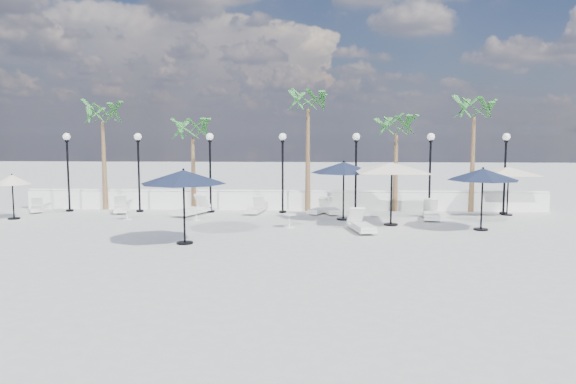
{
  "coord_description": "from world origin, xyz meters",
  "views": [
    {
      "loc": [
        1.47,
        -20.3,
        3.96
      ],
      "look_at": [
        0.46,
        2.05,
        1.5
      ],
      "focal_mm": 35.0,
      "sensor_mm": 36.0,
      "label": 1
    }
  ],
  "objects_px": {
    "lounger_6": "(361,225)",
    "parasol_cream_sq_b": "(509,167)",
    "parasol_navy_left": "(183,177)",
    "lounger_7": "(431,214)",
    "lounger_5": "(255,209)",
    "parasol_navy_mid": "(344,168)",
    "lounger_1": "(192,210)",
    "parasol_navy_right": "(483,175)",
    "lounger_0": "(37,208)",
    "parasol_cream_small": "(12,180)",
    "parasol_cream_sq_a": "(392,163)",
    "lounger_2": "(120,208)",
    "lounger_3": "(319,210)",
    "lounger_4": "(330,209)"
  },
  "relations": [
    {
      "from": "lounger_7",
      "to": "parasol_navy_right",
      "type": "relative_size",
      "value": 0.76
    },
    {
      "from": "lounger_3",
      "to": "lounger_7",
      "type": "xyz_separation_m",
      "value": [
        4.98,
        -1.5,
        0.05
      ]
    },
    {
      "from": "lounger_6",
      "to": "parasol_navy_left",
      "type": "relative_size",
      "value": 0.72
    },
    {
      "from": "lounger_6",
      "to": "parasol_cream_small",
      "type": "height_order",
      "value": "parasol_cream_small"
    },
    {
      "from": "parasol_cream_small",
      "to": "parasol_cream_sq_b",
      "type": "bearing_deg",
      "value": 5.56
    },
    {
      "from": "lounger_5",
      "to": "lounger_7",
      "type": "relative_size",
      "value": 0.88
    },
    {
      "from": "lounger_0",
      "to": "parasol_navy_left",
      "type": "relative_size",
      "value": 0.56
    },
    {
      "from": "parasol_cream_sq_a",
      "to": "parasol_navy_mid",
      "type": "bearing_deg",
      "value": 144.04
    },
    {
      "from": "lounger_0",
      "to": "lounger_7",
      "type": "distance_m",
      "value": 18.8
    },
    {
      "from": "parasol_navy_left",
      "to": "lounger_5",
      "type": "bearing_deg",
      "value": 76.66
    },
    {
      "from": "lounger_3",
      "to": "parasol_navy_left",
      "type": "height_order",
      "value": "parasol_navy_left"
    },
    {
      "from": "lounger_5",
      "to": "parasol_cream_sq_a",
      "type": "distance_m",
      "value": 7.19
    },
    {
      "from": "lounger_2",
      "to": "parasol_cream_small",
      "type": "distance_m",
      "value": 4.88
    },
    {
      "from": "lounger_1",
      "to": "parasol_cream_sq_a",
      "type": "height_order",
      "value": "parasol_cream_sq_a"
    },
    {
      "from": "parasol_navy_left",
      "to": "parasol_cream_sq_a",
      "type": "bearing_deg",
      "value": 28.46
    },
    {
      "from": "lounger_4",
      "to": "lounger_2",
      "type": "bearing_deg",
      "value": 164.92
    },
    {
      "from": "lounger_0",
      "to": "lounger_1",
      "type": "xyz_separation_m",
      "value": [
        7.83,
        -0.75,
        0.07
      ]
    },
    {
      "from": "lounger_7",
      "to": "parasol_cream_sq_b",
      "type": "distance_m",
      "value": 4.57
    },
    {
      "from": "lounger_6",
      "to": "parasol_cream_sq_b",
      "type": "bearing_deg",
      "value": 20.95
    },
    {
      "from": "parasol_navy_left",
      "to": "lounger_7",
      "type": "bearing_deg",
      "value": 30.77
    },
    {
      "from": "parasol_navy_mid",
      "to": "parasol_cream_sq_a",
      "type": "relative_size",
      "value": 0.51
    },
    {
      "from": "lounger_3",
      "to": "lounger_4",
      "type": "height_order",
      "value": "lounger_4"
    },
    {
      "from": "lounger_5",
      "to": "parasol_cream_small",
      "type": "height_order",
      "value": "parasol_cream_small"
    },
    {
      "from": "lounger_5",
      "to": "parasol_navy_mid",
      "type": "distance_m",
      "value": 4.92
    },
    {
      "from": "lounger_6",
      "to": "parasol_cream_sq_b",
      "type": "height_order",
      "value": "parasol_cream_sq_b"
    },
    {
      "from": "lounger_1",
      "to": "parasol_cream_sq_a",
      "type": "bearing_deg",
      "value": 8.24
    },
    {
      "from": "parasol_cream_sq_b",
      "to": "lounger_0",
      "type": "bearing_deg",
      "value": 179.96
    },
    {
      "from": "parasol_cream_sq_a",
      "to": "lounger_7",
      "type": "bearing_deg",
      "value": 38.74
    },
    {
      "from": "parasol_cream_small",
      "to": "parasol_cream_sq_a",
      "type": "bearing_deg",
      "value": -3.09
    },
    {
      "from": "lounger_2",
      "to": "lounger_3",
      "type": "relative_size",
      "value": 1.16
    },
    {
      "from": "parasol_cream_sq_a",
      "to": "parasol_cream_sq_b",
      "type": "height_order",
      "value": "parasol_cream_sq_a"
    },
    {
      "from": "lounger_3",
      "to": "lounger_6",
      "type": "xyz_separation_m",
      "value": [
        1.61,
        -4.69,
        0.05
      ]
    },
    {
      "from": "lounger_4",
      "to": "parasol_navy_right",
      "type": "relative_size",
      "value": 0.68
    },
    {
      "from": "lounger_3",
      "to": "parasol_cream_small",
      "type": "xyz_separation_m",
      "value": [
        -13.71,
        -2.21,
        1.54
      ]
    },
    {
      "from": "lounger_0",
      "to": "lounger_6",
      "type": "relative_size",
      "value": 0.79
    },
    {
      "from": "parasol_cream_sq_b",
      "to": "lounger_4",
      "type": "bearing_deg",
      "value": 179.87
    },
    {
      "from": "lounger_7",
      "to": "parasol_cream_sq_a",
      "type": "relative_size",
      "value": 0.37
    },
    {
      "from": "parasol_navy_mid",
      "to": "parasol_cream_sq_a",
      "type": "distance_m",
      "value": 2.39
    },
    {
      "from": "parasol_navy_right",
      "to": "lounger_4",
      "type": "bearing_deg",
      "value": 145.13
    },
    {
      "from": "lounger_5",
      "to": "lounger_1",
      "type": "bearing_deg",
      "value": -157.23
    },
    {
      "from": "lounger_1",
      "to": "parasol_navy_right",
      "type": "relative_size",
      "value": 0.8
    },
    {
      "from": "lounger_7",
      "to": "parasol_cream_small",
      "type": "height_order",
      "value": "parasol_cream_small"
    },
    {
      "from": "lounger_2",
      "to": "parasol_cream_sq_a",
      "type": "bearing_deg",
      "value": -32.61
    },
    {
      "from": "lounger_1",
      "to": "parasol_cream_sq_b",
      "type": "distance_m",
      "value": 14.9
    },
    {
      "from": "lounger_4",
      "to": "parasol_cream_small",
      "type": "bearing_deg",
      "value": 173.76
    },
    {
      "from": "lounger_2",
      "to": "parasol_navy_left",
      "type": "xyz_separation_m",
      "value": [
        4.85,
        -7.32,
        2.1
      ]
    },
    {
      "from": "lounger_3",
      "to": "lounger_6",
      "type": "height_order",
      "value": "lounger_6"
    },
    {
      "from": "lounger_5",
      "to": "parasol_navy_mid",
      "type": "relative_size",
      "value": 0.65
    },
    {
      "from": "lounger_0",
      "to": "lounger_6",
      "type": "distance_m",
      "value": 16.07
    },
    {
      "from": "lounger_1",
      "to": "lounger_4",
      "type": "relative_size",
      "value": 1.17
    }
  ]
}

